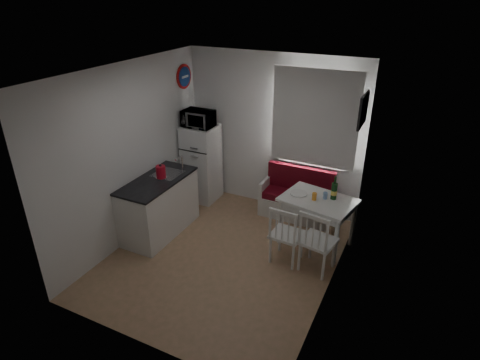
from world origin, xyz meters
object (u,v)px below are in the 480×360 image
(kitchen_counter, at_px, (159,206))
(chair_right, at_px, (317,237))
(fridge, at_px, (202,163))
(kettle, at_px, (161,172))
(chair_left, at_px, (285,230))
(microwave, at_px, (198,119))
(dining_table, at_px, (318,204))
(wine_bottle, at_px, (334,188))
(bench, at_px, (297,202))

(kitchen_counter, relative_size, chair_right, 2.65)
(fridge, bearing_deg, kettle, -88.56)
(fridge, bearing_deg, chair_left, -30.63)
(microwave, bearing_deg, fridge, 90.00)
(dining_table, bearing_deg, wine_bottle, 39.10)
(kitchen_counter, height_order, kettle, kitchen_counter)
(kettle, bearing_deg, wine_bottle, 17.92)
(fridge, distance_m, wine_bottle, 2.48)
(chair_right, relative_size, wine_bottle, 1.45)
(fridge, height_order, microwave, microwave)
(bench, distance_m, kettle, 2.27)
(kettle, bearing_deg, kitchen_counter, -135.63)
(bench, distance_m, fridge, 1.79)
(microwave, height_order, kettle, microwave)
(bench, xyz_separation_m, microwave, (-1.74, -0.16, 1.23))
(chair_right, height_order, fridge, fridge)
(bench, relative_size, microwave, 2.33)
(dining_table, relative_size, fridge, 0.82)
(bench, xyz_separation_m, dining_table, (0.51, -0.63, 0.39))
(bench, height_order, wine_bottle, wine_bottle)
(microwave, xyz_separation_m, wine_bottle, (2.43, -0.37, -0.58))
(chair_right, bearing_deg, chair_left, -170.86)
(kitchen_counter, xyz_separation_m, bench, (1.76, 1.35, -0.18))
(kitchen_counter, distance_m, dining_table, 2.39)
(microwave, relative_size, kettle, 2.23)
(fridge, relative_size, kettle, 6.00)
(kitchen_counter, height_order, dining_table, kitchen_counter)
(kettle, bearing_deg, dining_table, 16.98)
(chair_left, xyz_separation_m, kettle, (-1.96, -0.02, 0.47))
(wine_bottle, bearing_deg, microwave, 171.35)
(dining_table, distance_m, kettle, 2.34)
(dining_table, height_order, kettle, kettle)
(dining_table, bearing_deg, chair_right, -63.47)
(dining_table, bearing_deg, kettle, -152.13)
(microwave, distance_m, kettle, 1.25)
(chair_right, xyz_separation_m, microwave, (-2.43, 1.14, 0.93))
(kettle, height_order, wine_bottle, kettle)
(dining_table, xyz_separation_m, fridge, (-2.24, 0.52, 0.01))
(microwave, relative_size, wine_bottle, 1.47)
(kettle, bearing_deg, chair_left, 0.45)
(kitchen_counter, xyz_separation_m, chair_right, (2.45, 0.06, 0.12))
(kitchen_counter, relative_size, bench, 1.12)
(microwave, bearing_deg, dining_table, -11.82)
(dining_table, relative_size, kettle, 4.94)
(chair_left, bearing_deg, kettle, -176.30)
(kitchen_counter, distance_m, bench, 2.22)
(bench, distance_m, wine_bottle, 1.08)
(chair_left, bearing_deg, kitchen_counter, -174.93)
(kitchen_counter, distance_m, chair_left, 2.02)
(chair_right, distance_m, fridge, 2.71)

